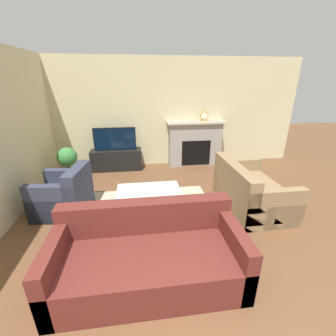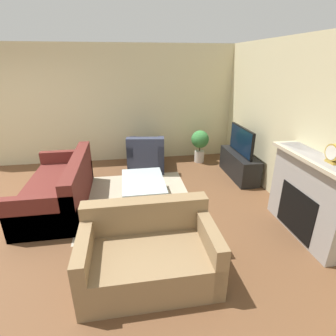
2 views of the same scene
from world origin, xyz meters
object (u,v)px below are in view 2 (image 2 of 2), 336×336
Objects in this scene: armchair_by_window at (147,157)px; coffee_table at (143,182)px; tv at (241,141)px; couch_sectional at (60,189)px; couch_loveseat at (149,254)px; potted_plant at (200,142)px; mantel_clock at (333,153)px.

armchair_by_window is 0.85× the size of coffee_table.
couch_sectional is at bearing -79.95° from tv.
potted_plant is (-3.50, 1.57, 0.21)m from couch_loveseat.
couch_sectional is 1.42m from coffee_table.
armchair_by_window is at bearing 130.24° from couch_sectional.
coffee_table is (-1.80, 0.07, 0.07)m from couch_loveseat.
potted_plant is (-0.27, 1.32, 0.20)m from armchair_by_window.
armchair_by_window is at bearing -110.95° from tv.
tv is at bearing 100.05° from couch_sectional.
tv is at bearing -177.12° from mantel_clock.
couch_sectional is at bearing -93.33° from coffee_table.
mantel_clock reaches higher than couch_sectional.
couch_loveseat and armchair_by_window have the same top height.
couch_sectional and armchair_by_window have the same top height.
tv reaches higher than couch_sectional.
armchair_by_window is at bearing 172.76° from coffee_table.
tv is 1.20m from potted_plant.
couch_loveseat is 3.85m from potted_plant.
couch_loveseat is 1.89× the size of potted_plant.
mantel_clock is (3.27, 0.71, 0.80)m from potted_plant.
tv is 3.35m from couch_loveseat.
potted_plant is at bearing -149.39° from tv.
couch_sectional is 3.35m from potted_plant.
potted_plant reaches higher than coffee_table.
couch_sectional reaches higher than coffee_table.
tv is 0.69× the size of couch_loveseat.
couch_sectional is at bearing -114.38° from mantel_clock.
couch_loveseat is (1.88, 1.35, 0.00)m from couch_sectional.
coffee_table is (0.71, -2.10, -0.45)m from tv.
couch_sectional is 1.38× the size of couch_loveseat.
couch_loveseat is 1.37× the size of coffee_table.
couch_loveseat is 1.80m from coffee_table.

